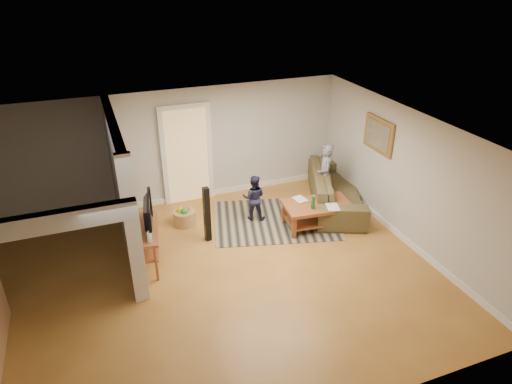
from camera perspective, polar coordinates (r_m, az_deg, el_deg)
ground at (r=7.87m, az=-5.30°, el=-10.72°), size 7.50×7.50×0.00m
room_shell at (r=7.30m, az=-14.77°, el=-1.24°), size 7.54×6.02×2.52m
area_rug at (r=9.46m, az=2.42°, el=-3.48°), size 2.90×2.42×0.01m
sofa at (r=10.24m, az=9.78°, el=-1.39°), size 1.91×2.76×0.75m
coffee_table at (r=9.14m, az=7.72°, el=-2.02°), size 1.39×0.89×0.78m
tv_console at (r=8.03m, az=-13.59°, el=-4.82°), size 0.62×1.23×1.01m
speaker_left at (r=8.58m, az=-6.15°, el=-2.81°), size 0.12×0.12×1.12m
speaker_right at (r=9.77m, az=-15.48°, el=-0.31°), size 0.10×0.10×0.95m
toy_basket at (r=9.35m, az=-8.94°, el=-3.07°), size 0.46×0.46×0.41m
child at (r=10.19m, az=8.35°, el=-1.40°), size 0.48×0.59×1.39m
toddler at (r=9.50m, az=-0.27°, el=-3.33°), size 0.59×0.53×0.98m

